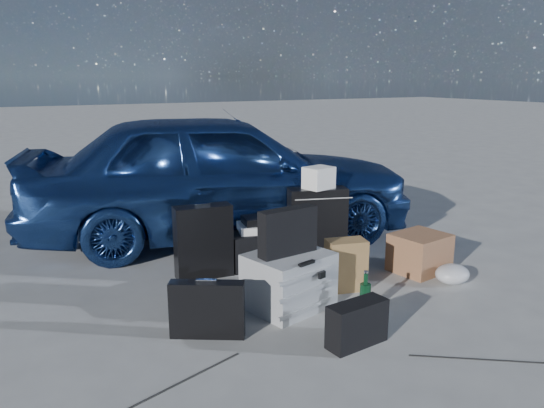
{
  "coord_description": "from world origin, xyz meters",
  "views": [
    {
      "loc": [
        -1.87,
        -2.91,
        1.65
      ],
      "look_at": [
        0.16,
        0.85,
        0.62
      ],
      "focal_mm": 35.0,
      "sensor_mm": 36.0,
      "label": 1
    }
  ],
  "objects_px": {
    "duffel_bag": "(260,248)",
    "cardboard_box": "(420,253)",
    "briefcase": "(207,309)",
    "suitcase_left": "(203,242)",
    "car": "(219,174)",
    "pelican_case": "(289,280)",
    "suitcase_right": "(317,222)",
    "green_bottle": "(365,293)"
  },
  "relations": [
    {
      "from": "suitcase_left",
      "to": "green_bottle",
      "type": "distance_m",
      "value": 1.44
    },
    {
      "from": "cardboard_box",
      "to": "car",
      "type": "bearing_deg",
      "value": 121.96
    },
    {
      "from": "green_bottle",
      "to": "duffel_bag",
      "type": "bearing_deg",
      "value": 98.41
    },
    {
      "from": "pelican_case",
      "to": "duffel_bag",
      "type": "distance_m",
      "value": 0.93
    },
    {
      "from": "cardboard_box",
      "to": "suitcase_right",
      "type": "bearing_deg",
      "value": 125.89
    },
    {
      "from": "pelican_case",
      "to": "green_bottle",
      "type": "height_order",
      "value": "pelican_case"
    },
    {
      "from": "briefcase",
      "to": "duffel_bag",
      "type": "distance_m",
      "value": 1.39
    },
    {
      "from": "suitcase_right",
      "to": "green_bottle",
      "type": "distance_m",
      "value": 1.31
    },
    {
      "from": "car",
      "to": "briefcase",
      "type": "height_order",
      "value": "car"
    },
    {
      "from": "car",
      "to": "suitcase_left",
      "type": "distance_m",
      "value": 1.23
    },
    {
      "from": "pelican_case",
      "to": "cardboard_box",
      "type": "xyz_separation_m",
      "value": [
        1.37,
        0.1,
        -0.04
      ]
    },
    {
      "from": "car",
      "to": "cardboard_box",
      "type": "relative_size",
      "value": 8.86
    },
    {
      "from": "briefcase",
      "to": "duffel_bag",
      "type": "relative_size",
      "value": 0.77
    },
    {
      "from": "suitcase_left",
      "to": "car",
      "type": "bearing_deg",
      "value": 65.87
    },
    {
      "from": "pelican_case",
      "to": "briefcase",
      "type": "relative_size",
      "value": 1.17
    },
    {
      "from": "briefcase",
      "to": "cardboard_box",
      "type": "bearing_deg",
      "value": 37.3
    },
    {
      "from": "duffel_bag",
      "to": "cardboard_box",
      "type": "height_order",
      "value": "cardboard_box"
    },
    {
      "from": "pelican_case",
      "to": "suitcase_right",
      "type": "relative_size",
      "value": 0.87
    },
    {
      "from": "briefcase",
      "to": "cardboard_box",
      "type": "relative_size",
      "value": 1.09
    },
    {
      "from": "pelican_case",
      "to": "duffel_bag",
      "type": "xyz_separation_m",
      "value": [
        0.23,
        0.9,
        -0.05
      ]
    },
    {
      "from": "pelican_case",
      "to": "suitcase_right",
      "type": "distance_m",
      "value": 1.2
    },
    {
      "from": "suitcase_right",
      "to": "duffel_bag",
      "type": "height_order",
      "value": "suitcase_right"
    },
    {
      "from": "duffel_bag",
      "to": "cardboard_box",
      "type": "relative_size",
      "value": 1.42
    },
    {
      "from": "car",
      "to": "pelican_case",
      "type": "distance_m",
      "value": 1.96
    },
    {
      "from": "duffel_bag",
      "to": "briefcase",
      "type": "bearing_deg",
      "value": -133.44
    },
    {
      "from": "car",
      "to": "suitcase_right",
      "type": "relative_size",
      "value": 6.04
    },
    {
      "from": "briefcase",
      "to": "duffel_bag",
      "type": "height_order",
      "value": "briefcase"
    },
    {
      "from": "duffel_bag",
      "to": "green_bottle",
      "type": "bearing_deg",
      "value": -83.62
    },
    {
      "from": "pelican_case",
      "to": "briefcase",
      "type": "bearing_deg",
      "value": 177.36
    },
    {
      "from": "suitcase_right",
      "to": "car",
      "type": "bearing_deg",
      "value": 136.31
    },
    {
      "from": "car",
      "to": "briefcase",
      "type": "bearing_deg",
      "value": 169.25
    },
    {
      "from": "pelican_case",
      "to": "duffel_bag",
      "type": "relative_size",
      "value": 0.9
    },
    {
      "from": "briefcase",
      "to": "pelican_case",
      "type": "bearing_deg",
      "value": 42.26
    },
    {
      "from": "briefcase",
      "to": "suitcase_left",
      "type": "height_order",
      "value": "suitcase_left"
    },
    {
      "from": "pelican_case",
      "to": "car",
      "type": "bearing_deg",
      "value": 67.75
    },
    {
      "from": "car",
      "to": "cardboard_box",
      "type": "distance_m",
      "value": 2.16
    },
    {
      "from": "suitcase_left",
      "to": "pelican_case",
      "type": "bearing_deg",
      "value": -63.96
    },
    {
      "from": "cardboard_box",
      "to": "green_bottle",
      "type": "distance_m",
      "value": 1.06
    },
    {
      "from": "green_bottle",
      "to": "suitcase_left",
      "type": "bearing_deg",
      "value": 121.05
    },
    {
      "from": "pelican_case",
      "to": "cardboard_box",
      "type": "height_order",
      "value": "pelican_case"
    },
    {
      "from": "duffel_bag",
      "to": "car",
      "type": "bearing_deg",
      "value": 86.21
    },
    {
      "from": "suitcase_left",
      "to": "green_bottle",
      "type": "relative_size",
      "value": 1.99
    }
  ]
}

